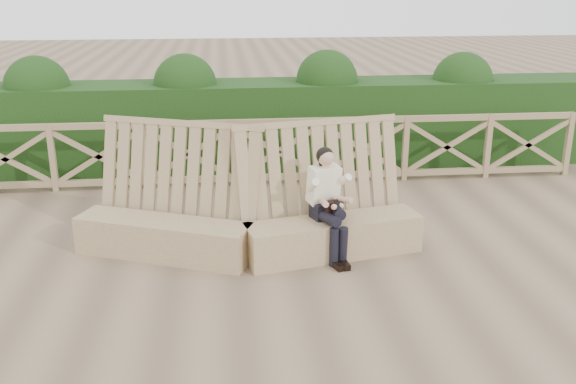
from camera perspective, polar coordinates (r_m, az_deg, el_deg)
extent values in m
plane|color=brown|center=(7.43, 1.47, -7.54)|extent=(60.00, 60.00, 0.00)
cube|color=olive|center=(8.02, -10.97, -4.02)|extent=(2.20, 1.30, 0.47)
cube|color=olive|center=(8.05, -10.35, 0.46)|extent=(2.18, 1.25, 1.58)
cube|color=olive|center=(7.92, 4.04, -4.00)|extent=(2.24, 0.95, 0.47)
cube|color=olive|center=(7.96, 3.40, 0.53)|extent=(2.22, 0.90, 1.58)
cube|color=black|center=(7.85, 3.31, -1.58)|extent=(0.39, 0.34, 0.20)
cube|color=#F2EBC7|center=(7.79, 3.19, 0.68)|extent=(0.43, 0.37, 0.48)
sphere|color=tan|center=(7.65, 3.40, 3.06)|extent=(0.25, 0.25, 0.19)
sphere|color=black|center=(7.67, 3.29, 3.25)|extent=(0.27, 0.27, 0.21)
cylinder|color=black|center=(7.66, 3.47, -2.25)|extent=(0.27, 0.44, 0.14)
cylinder|color=black|center=(7.72, 4.36, -1.59)|extent=(0.28, 0.45, 0.15)
cylinder|color=black|center=(7.62, 4.11, -4.96)|extent=(0.14, 0.14, 0.47)
cylinder|color=black|center=(7.65, 4.90, -4.86)|extent=(0.14, 0.14, 0.47)
cube|color=black|center=(7.63, 4.39, -6.52)|extent=(0.15, 0.23, 0.07)
cube|color=black|center=(7.66, 5.06, -6.43)|extent=(0.15, 0.23, 0.07)
cube|color=black|center=(7.69, 4.04, -1.30)|extent=(0.24, 0.19, 0.14)
cube|color=black|center=(7.55, 4.49, -1.27)|extent=(0.09, 0.10, 0.11)
cube|color=#937655|center=(10.39, -0.98, 6.26)|extent=(10.10, 0.07, 0.10)
cube|color=#937655|center=(10.63, -0.95, 1.36)|extent=(10.10, 0.07, 0.10)
cube|color=black|center=(11.62, -1.50, 6.08)|extent=(12.00, 1.20, 1.50)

